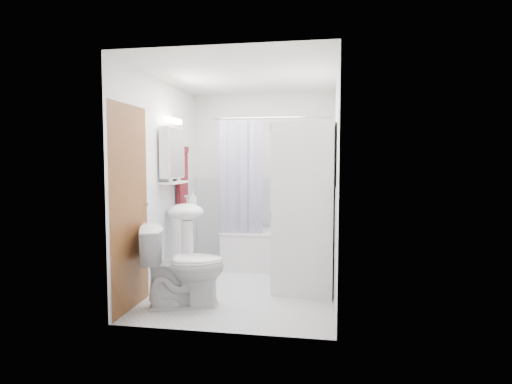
% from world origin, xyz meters
% --- Properties ---
extents(floor, '(2.60, 2.60, 0.00)m').
position_xyz_m(floor, '(0.00, 0.00, 0.00)').
color(floor, silver).
rests_on(floor, ground).
extents(room_walls, '(2.60, 2.60, 2.60)m').
position_xyz_m(room_walls, '(0.00, 0.00, 1.49)').
color(room_walls, white).
rests_on(room_walls, ground).
extents(wainscot, '(1.98, 2.58, 2.58)m').
position_xyz_m(wainscot, '(0.00, 0.29, 0.60)').
color(wainscot, white).
rests_on(wainscot, ground).
extents(door, '(0.05, 2.00, 2.00)m').
position_xyz_m(door, '(-0.95, -0.55, 1.00)').
color(door, brown).
rests_on(door, ground).
extents(bathtub, '(1.36, 0.64, 0.52)m').
position_xyz_m(bathtub, '(0.20, 0.92, 0.29)').
color(bathtub, white).
rests_on(bathtub, ground).
extents(tub_spout, '(0.04, 0.12, 0.04)m').
position_xyz_m(tub_spout, '(0.40, 1.25, 0.84)').
color(tub_spout, silver).
rests_on(tub_spout, room_walls).
extents(curtain_rod, '(1.54, 0.02, 0.02)m').
position_xyz_m(curtain_rod, '(0.20, 0.66, 2.00)').
color(curtain_rod, silver).
rests_on(curtain_rod, room_walls).
extents(shower_curtain, '(0.55, 0.02, 1.45)m').
position_xyz_m(shower_curtain, '(-0.19, 0.66, 1.25)').
color(shower_curtain, '#18164D').
rests_on(shower_curtain, curtain_rod).
extents(sink, '(0.44, 0.37, 1.04)m').
position_xyz_m(sink, '(-0.75, 0.12, 0.70)').
color(sink, white).
rests_on(sink, ground).
extents(medicine_cabinet, '(0.13, 0.50, 0.71)m').
position_xyz_m(medicine_cabinet, '(-0.90, 0.10, 1.57)').
color(medicine_cabinet, white).
rests_on(medicine_cabinet, room_walls).
extents(shelf, '(0.18, 0.54, 0.02)m').
position_xyz_m(shelf, '(-0.89, 0.10, 1.20)').
color(shelf, silver).
rests_on(shelf, room_walls).
extents(shower_caddy, '(0.22, 0.06, 0.02)m').
position_xyz_m(shower_caddy, '(0.45, 1.24, 1.15)').
color(shower_caddy, silver).
rests_on(shower_caddy, room_walls).
extents(towel, '(0.07, 0.32, 0.77)m').
position_xyz_m(towel, '(-0.94, 0.53, 1.28)').
color(towel, maroon).
rests_on(towel, room_walls).
extents(washer_dryer, '(0.74, 0.73, 1.87)m').
position_xyz_m(washer_dryer, '(0.68, 0.03, 0.93)').
color(washer_dryer, white).
rests_on(washer_dryer, ground).
extents(toilet, '(0.93, 0.70, 0.81)m').
position_xyz_m(toilet, '(-0.50, -0.71, 0.40)').
color(toilet, white).
rests_on(toilet, ground).
extents(soap_pump, '(0.08, 0.17, 0.08)m').
position_xyz_m(soap_pump, '(-0.71, 0.25, 0.95)').
color(soap_pump, gray).
rests_on(soap_pump, sink).
extents(shelf_bottle, '(0.07, 0.18, 0.07)m').
position_xyz_m(shelf_bottle, '(-0.89, -0.05, 1.25)').
color(shelf_bottle, gray).
rests_on(shelf_bottle, shelf).
extents(shelf_cup, '(0.10, 0.09, 0.10)m').
position_xyz_m(shelf_cup, '(-0.89, 0.22, 1.26)').
color(shelf_cup, gray).
rests_on(shelf_cup, shelf).
extents(shampoo_a, '(0.13, 0.17, 0.13)m').
position_xyz_m(shampoo_a, '(0.35, 1.24, 1.23)').
color(shampoo_a, gray).
rests_on(shampoo_a, shower_caddy).
extents(shampoo_b, '(0.08, 0.21, 0.08)m').
position_xyz_m(shampoo_b, '(0.47, 1.24, 1.20)').
color(shampoo_b, '#2A36A8').
rests_on(shampoo_b, shower_caddy).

